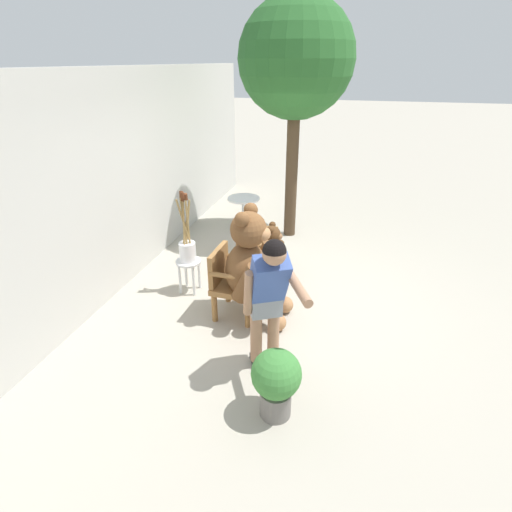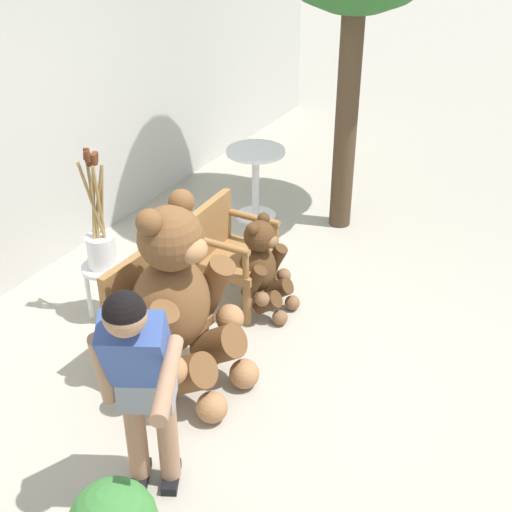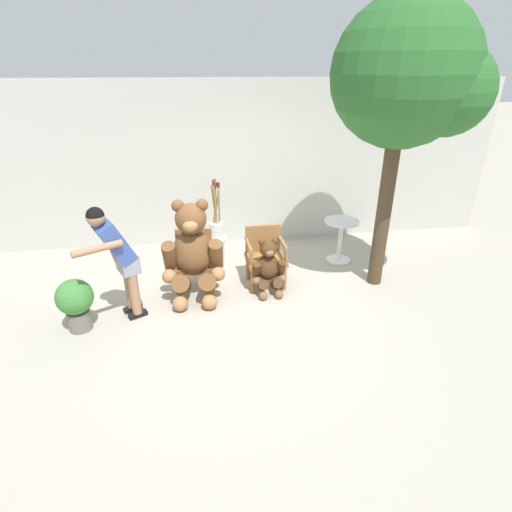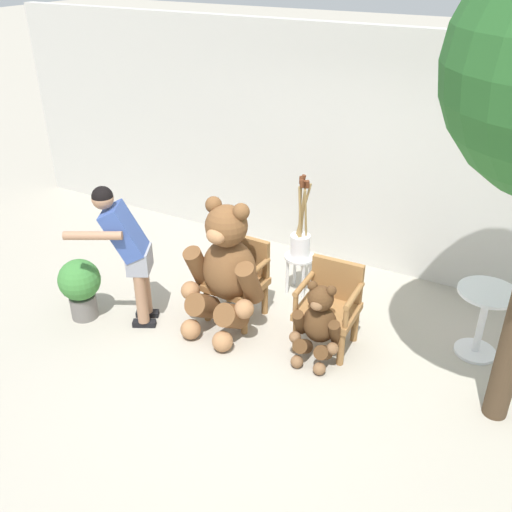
{
  "view_description": "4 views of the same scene",
  "coord_description": "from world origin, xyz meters",
  "views": [
    {
      "loc": [
        -4.51,
        -0.71,
        2.86
      ],
      "look_at": [
        0.03,
        0.49,
        0.55
      ],
      "focal_mm": 28.0,
      "sensor_mm": 36.0,
      "label": 1
    },
    {
      "loc": [
        -3.57,
        -1.94,
        3.33
      ],
      "look_at": [
        0.16,
        0.21,
        0.73
      ],
      "focal_mm": 50.0,
      "sensor_mm": 36.0,
      "label": 2
    },
    {
      "loc": [
        -0.36,
        -4.59,
        2.98
      ],
      "look_at": [
        0.35,
        0.4,
        0.56
      ],
      "focal_mm": 28.0,
      "sensor_mm": 36.0,
      "label": 3
    },
    {
      "loc": [
        2.13,
        -3.76,
        3.56
      ],
      "look_at": [
        -0.22,
        0.48,
        0.87
      ],
      "focal_mm": 40.0,
      "sensor_mm": 36.0,
      "label": 4
    }
  ],
  "objects": [
    {
      "name": "ground_plane",
      "position": [
        0.0,
        0.0,
        0.0
      ],
      "size": [
        60.0,
        60.0,
        0.0
      ],
      "primitive_type": "plane",
      "color": "#A8A091"
    },
    {
      "name": "back_wall",
      "position": [
        0.0,
        2.4,
        1.4
      ],
      "size": [
        10.0,
        0.16,
        2.8
      ],
      "primitive_type": "cube",
      "color": "beige",
      "rests_on": "ground"
    },
    {
      "name": "wooden_chair_left",
      "position": [
        -0.52,
        0.64,
        0.46
      ],
      "size": [
        0.58,
        0.54,
        0.86
      ],
      "color": "olive",
      "rests_on": "ground"
    },
    {
      "name": "wooden_chair_right",
      "position": [
        0.51,
        0.64,
        0.46
      ],
      "size": [
        0.58,
        0.54,
        0.86
      ],
      "color": "olive",
      "rests_on": "ground"
    },
    {
      "name": "teddy_bear_large",
      "position": [
        -0.52,
        0.39,
        0.69
      ],
      "size": [
        0.85,
        0.81,
        1.41
      ],
      "color": "brown",
      "rests_on": "ground"
    },
    {
      "name": "teddy_bear_small",
      "position": [
        0.52,
        0.36,
        0.4
      ],
      "size": [
        0.49,
        0.47,
        0.82
      ],
      "color": "#4C3019",
      "rests_on": "ground"
    },
    {
      "name": "person_visitor",
      "position": [
        -1.41,
        -0.01,
        0.91
      ],
      "size": [
        0.67,
        0.7,
        1.53
      ],
      "color": "black",
      "rests_on": "ground"
    },
    {
      "name": "white_stool",
      "position": [
        -0.15,
        1.37,
        0.36
      ],
      "size": [
        0.34,
        0.34,
        0.46
      ],
      "color": "silver",
      "rests_on": "ground"
    },
    {
      "name": "brush_bucket",
      "position": [
        -0.15,
        1.37,
        0.69
      ],
      "size": [
        0.22,
        0.22,
        0.96
      ],
      "color": "white",
      "rests_on": "white_stool"
    },
    {
      "name": "round_side_table",
      "position": [
        1.86,
        1.19,
        0.45
      ],
      "size": [
        0.56,
        0.56,
        0.72
      ],
      "color": "silver",
      "rests_on": "ground"
    },
    {
      "name": "patio_tree",
      "position": [
        2.24,
        0.37,
        2.83
      ],
      "size": [
        1.87,
        1.78,
        3.77
      ],
      "color": "#473523",
      "rests_on": "ground"
    },
    {
      "name": "potted_plant",
      "position": [
        -1.95,
        -0.21,
        0.4
      ],
      "size": [
        0.44,
        0.44,
        0.68
      ],
      "color": "slate",
      "rests_on": "ground"
    }
  ]
}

